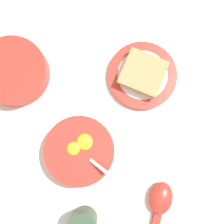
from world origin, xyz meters
name	(u,v)px	position (x,y,z in m)	size (l,w,h in m)	color
ground_plane	(79,133)	(0.00, 0.00, 0.00)	(3.00, 3.00, 0.00)	silver
egg_bowl	(80,151)	(-0.02, -0.04, 0.03)	(0.16, 0.16, 0.07)	red
toast_plate	(142,76)	(0.21, 0.01, 0.01)	(0.17, 0.17, 0.02)	red
toast_sandwich	(143,73)	(0.21, 0.01, 0.03)	(0.13, 0.13, 0.03)	#9E7042
soup_spoon	(160,202)	(0.05, -0.25, 0.02)	(0.14, 0.12, 0.03)	red
congee_bowl	(13,72)	(-0.03, 0.22, 0.03)	(0.17, 0.17, 0.05)	red
drinking_cup	(83,223)	(-0.12, -0.17, 0.04)	(0.06, 0.06, 0.07)	#334733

